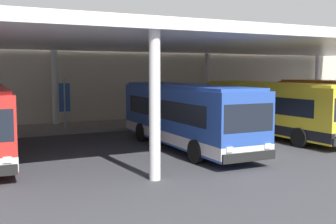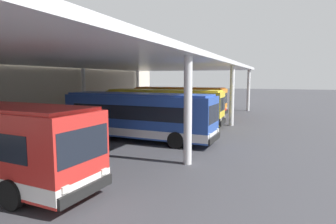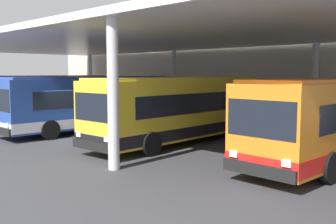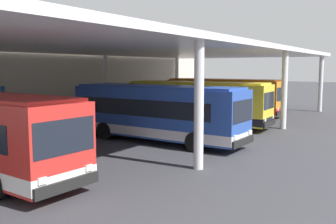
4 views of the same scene
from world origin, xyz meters
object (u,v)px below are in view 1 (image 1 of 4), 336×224
Objects in this scene: bench_waiting at (172,114)px; bus_second_bay at (186,115)px; bus_middle_bay at (274,109)px; banner_sign at (65,100)px; trash_bin at (143,115)px.

bus_second_bay is at bearing -113.81° from bench_waiting.
bench_waiting is (4.19, 9.51, -0.99)m from bus_second_bay.
bus_middle_bay is at bearing -76.12° from bench_waiting.
bus_second_bay is 9.49m from banner_sign.
bus_middle_bay is 3.31× the size of banner_sign.
trash_bin is 0.31× the size of banner_sign.
bus_middle_bay reaches higher than trash_bin.
bus_middle_bay is (6.34, 0.82, 0.00)m from bus_second_bay.
bus_second_bay is 3.31× the size of banner_sign.
bus_second_bay reaches higher than bench_waiting.
trash_bin is (-4.38, 8.97, -0.98)m from bus_middle_bay.
bus_middle_bay is 10.03m from trash_bin.
trash_bin is (-2.23, 0.28, 0.01)m from bench_waiting.
bench_waiting is 8.29m from banner_sign.
banner_sign is (-10.28, 7.81, 0.32)m from bus_middle_bay.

